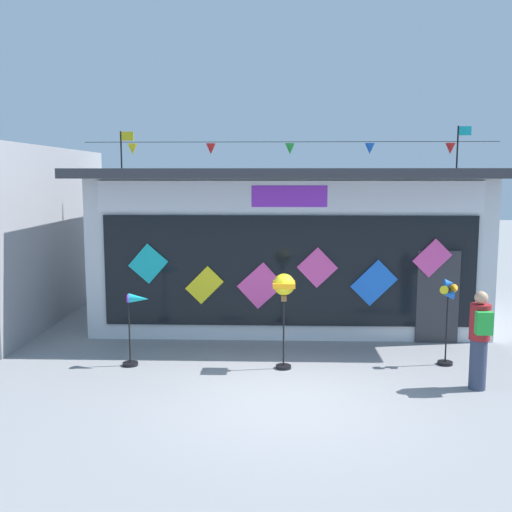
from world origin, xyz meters
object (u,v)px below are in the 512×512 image
object	(u,v)px
wind_spinner_center_left	(448,306)
person_mid_plaza	(480,338)
wind_spinner_left	(284,290)
kite_shop_building	(287,243)
wind_spinner_far_left	(136,318)

from	to	relation	value
wind_spinner_center_left	person_mid_plaza	world-z (taller)	person_mid_plaza
wind_spinner_center_left	person_mid_plaza	bearing A→B (deg)	-82.55
wind_spinner_left	kite_shop_building	bearing A→B (deg)	88.28
wind_spinner_far_left	wind_spinner_center_left	bearing A→B (deg)	2.29
kite_shop_building	wind_spinner_center_left	bearing A→B (deg)	-52.86
wind_spinner_left	wind_spinner_far_left	bearing A→B (deg)	178.56
kite_shop_building	wind_spinner_left	world-z (taller)	kite_shop_building
kite_shop_building	wind_spinner_left	size ratio (longest dim) A/B	5.15
wind_spinner_far_left	person_mid_plaza	bearing A→B (deg)	-9.94
wind_spinner_far_left	person_mid_plaza	distance (m)	6.13
kite_shop_building	person_mid_plaza	size ratio (longest dim) A/B	5.51
kite_shop_building	wind_spinner_center_left	size ratio (longest dim) A/B	5.55
kite_shop_building	wind_spinner_far_left	world-z (taller)	kite_shop_building
wind_spinner_center_left	person_mid_plaza	xyz separation A→B (m)	(0.17, -1.29, -0.26)
wind_spinner_center_left	wind_spinner_far_left	bearing A→B (deg)	-177.71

